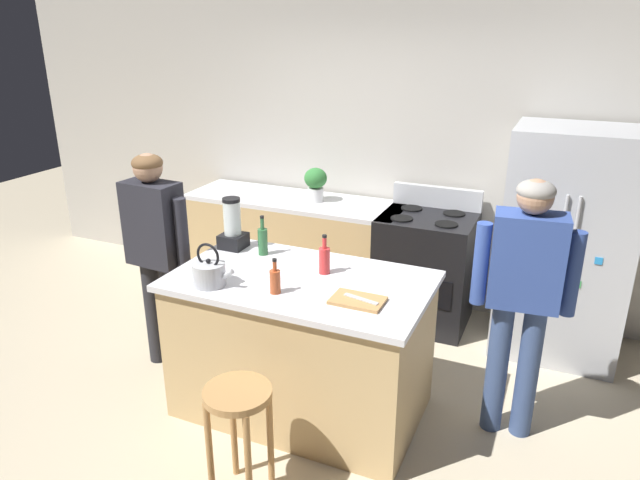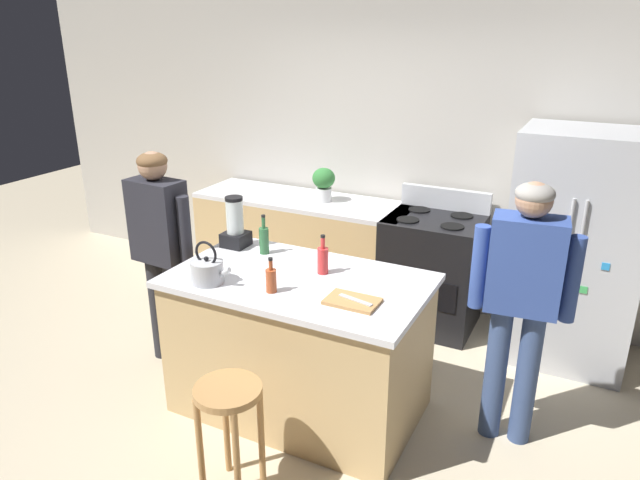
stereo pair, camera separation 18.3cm
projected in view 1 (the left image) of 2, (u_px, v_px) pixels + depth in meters
name	position (u px, v px, depth m)	size (l,w,h in m)	color
ground_plane	(302.00, 406.00, 3.94)	(14.00, 14.00, 0.00)	beige
back_wall	(395.00, 154.00, 5.14)	(8.00, 0.10, 2.70)	#BCB7AD
kitchen_island	(301.00, 345.00, 3.77)	(1.60, 0.95, 0.95)	tan
back_counter_run	(296.00, 248.00, 5.40)	(2.00, 0.64, 0.95)	tan
refrigerator	(566.00, 245.00, 4.36)	(0.90, 0.73, 1.75)	#B7BABF
stove_range	(425.00, 269.00, 4.91)	(0.76, 0.65, 1.13)	black
person_by_island_left	(156.00, 243.00, 4.12)	(0.59, 0.25, 1.62)	#26262B
person_by_sink_right	(523.00, 287.00, 3.38)	(0.60, 0.26, 1.64)	#384C7A
bar_stool	(239.00, 414.00, 3.03)	(0.36, 0.36, 0.67)	#B7844C
potted_plant	(316.00, 182.00, 5.10)	(0.20, 0.20, 0.30)	silver
blender_appliance	(233.00, 227.00, 4.04)	(0.17, 0.17, 0.36)	black
bottle_olive_oil	(263.00, 240.00, 3.94)	(0.07, 0.07, 0.28)	#2D6638
bottle_cooking_sauce	(275.00, 281.00, 3.39)	(0.06, 0.06, 0.22)	#B24C26
bottle_soda	(324.00, 259.00, 3.65)	(0.07, 0.07, 0.26)	red
tea_kettle	(209.00, 273.00, 3.49)	(0.28, 0.20, 0.27)	#B7BABF
cutting_board	(358.00, 300.00, 3.30)	(0.30, 0.20, 0.02)	#B7844C
chef_knife	(361.00, 299.00, 3.28)	(0.22, 0.03, 0.01)	#B7BABF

